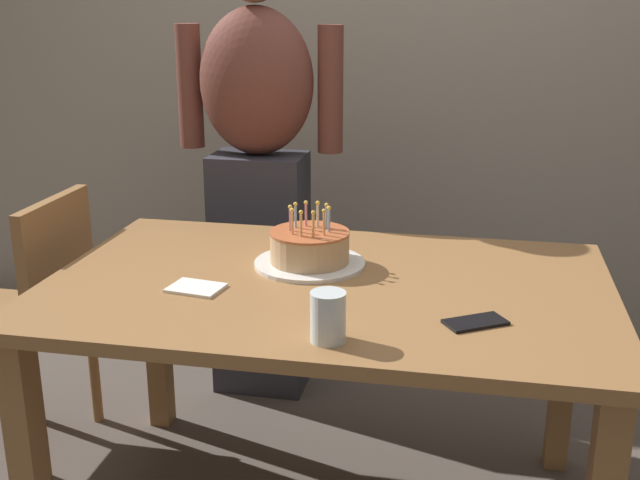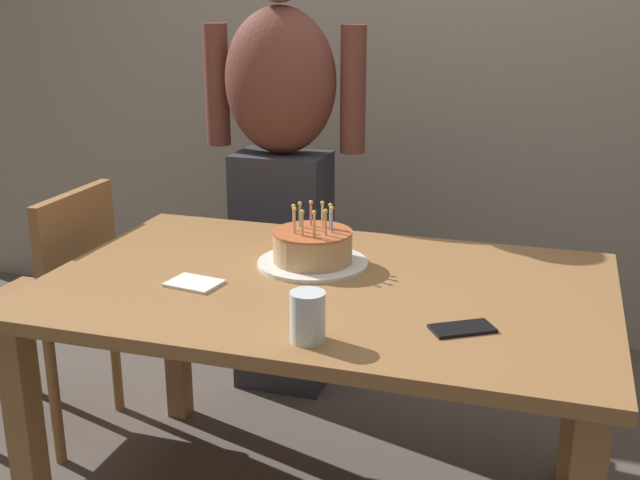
% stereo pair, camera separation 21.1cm
% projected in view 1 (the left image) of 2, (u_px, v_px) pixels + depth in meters
% --- Properties ---
extents(back_wall, '(5.20, 0.10, 2.60)m').
position_uv_depth(back_wall, '(396.00, 37.00, 3.37)').
color(back_wall, '#9E9384').
rests_on(back_wall, ground_plane).
extents(dining_table, '(1.50, 0.96, 0.74)m').
position_uv_depth(dining_table, '(327.00, 315.00, 2.12)').
color(dining_table, olive).
rests_on(dining_table, ground_plane).
extents(birthday_cake, '(0.31, 0.31, 0.18)m').
position_uv_depth(birthday_cake, '(310.00, 250.00, 2.20)').
color(birthday_cake, white).
rests_on(birthday_cake, dining_table).
extents(water_glass_near, '(0.08, 0.08, 0.11)m').
position_uv_depth(water_glass_near, '(328.00, 317.00, 1.71)').
color(water_glass_near, silver).
rests_on(water_glass_near, dining_table).
extents(cell_phone, '(0.16, 0.14, 0.01)m').
position_uv_depth(cell_phone, '(475.00, 322.00, 1.82)').
color(cell_phone, black).
rests_on(cell_phone, dining_table).
extents(napkin_stack, '(0.15, 0.12, 0.01)m').
position_uv_depth(napkin_stack, '(196.00, 288.00, 2.03)').
color(napkin_stack, white).
rests_on(napkin_stack, dining_table).
extents(person_man_bearded, '(0.61, 0.27, 1.66)m').
position_uv_depth(person_man_bearded, '(258.00, 167.00, 2.84)').
color(person_man_bearded, '#33333D').
rests_on(person_man_bearded, ground_plane).
extents(dining_chair, '(0.42, 0.42, 0.87)m').
position_uv_depth(dining_chair, '(34.00, 304.00, 2.53)').
color(dining_chair, olive).
rests_on(dining_chair, ground_plane).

